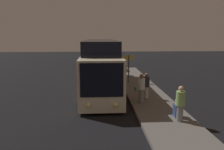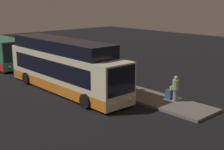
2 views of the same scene
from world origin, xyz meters
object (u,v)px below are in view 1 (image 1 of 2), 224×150
object	(u,v)px
bus_lead	(101,67)
bus_second	(100,55)
bus_third	(99,48)
sign_post	(129,64)
passenger_with_bags	(141,87)
passenger_boarding	(180,103)
suitcase	(177,111)
passenger_waiting	(146,85)

from	to	relation	value
bus_lead	bus_second	world-z (taller)	bus_lead
bus_third	sign_post	distance (m)	26.82
passenger_with_bags	sign_post	world-z (taller)	sign_post
passenger_with_bags	passenger_boarding	bearing A→B (deg)	-166.13
passenger_boarding	suitcase	xyz separation A→B (m)	(-0.53, 0.06, -0.57)
bus_lead	passenger_boarding	bearing A→B (deg)	26.17
suitcase	sign_post	size ratio (longest dim) A/B	0.37
sign_post	passenger_boarding	bearing A→B (deg)	7.73
passenger_boarding	passenger_waiting	world-z (taller)	passenger_boarding
bus_second	passenger_waiting	distance (m)	17.32
bus_third	passenger_boarding	bearing A→B (deg)	5.73
passenger_waiting	passenger_with_bags	world-z (taller)	passenger_with_bags
bus_second	bus_third	xyz separation A→B (m)	(-14.49, -0.00, 0.20)
bus_lead	sign_post	xyz separation A→B (m)	(-1.49, 2.37, 0.01)
bus_second	passenger_with_bags	bearing A→B (deg)	7.43
passenger_waiting	passenger_with_bags	size ratio (longest dim) A/B	0.95
bus_lead	suitcase	distance (m)	7.71
bus_third	sign_post	world-z (taller)	bus_third
bus_third	passenger_waiting	xyz separation A→B (m)	(31.58, 2.82, -0.59)
bus_lead	suitcase	size ratio (longest dim) A/B	13.98
sign_post	passenger_waiting	bearing A→B (deg)	5.23
bus_second	passenger_boarding	world-z (taller)	bus_second
bus_third	passenger_with_bags	bearing A→B (deg)	4.12
bus_third	passenger_waiting	size ratio (longest dim) A/B	6.80
passenger_with_bags	suitcase	world-z (taller)	passenger_with_bags
passenger_boarding	passenger_with_bags	world-z (taller)	passenger_with_bags
suitcase	sign_post	bearing A→B (deg)	-171.41
bus_third	passenger_waiting	distance (m)	31.71
bus_third	bus_lead	bearing A→B (deg)	-0.00
bus_lead	suitcase	bearing A→B (deg)	28.30
passenger_waiting	suitcase	distance (m)	3.46
sign_post	suitcase	bearing A→B (deg)	8.59
passenger_with_bags	bus_lead	bearing A→B (deg)	20.85
bus_second	suitcase	xyz separation A→B (m)	(20.41, 3.61, -0.93)
bus_third	sign_post	size ratio (longest dim) A/B	4.68
passenger_boarding	passenger_waiting	xyz separation A→B (m)	(-3.85, -0.74, -0.03)
passenger_boarding	bus_second	bearing A→B (deg)	104.74
sign_post	bus_lead	bearing A→B (deg)	-57.95
passenger_waiting	sign_post	bearing A→B (deg)	52.17
sign_post	bus_third	bearing A→B (deg)	-174.93
passenger_boarding	suitcase	size ratio (longest dim) A/B	1.94
passenger_boarding	passenger_with_bags	distance (m)	3.25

